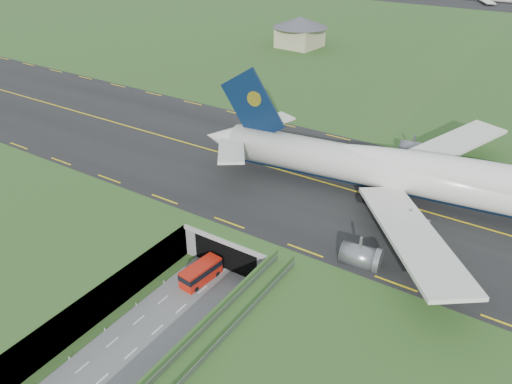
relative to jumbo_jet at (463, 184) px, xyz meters
The scene contains 8 objects.
ground 46.97m from the jumbo_jet, 128.47° to the right, with size 900.00×900.00×0.00m, color #2E5321.
airfield_deck 46.32m from the jumbo_jet, 128.47° to the right, with size 800.00×800.00×6.00m, color gray.
trench_road 52.87m from the jumbo_jet, 123.28° to the right, with size 12.00×75.00×0.20m, color slate.
taxiway 28.97m from the jumbo_jet, behind, with size 800.00×44.00×0.18m, color black.
tunnel_portal 35.05m from the jumbo_jet, 146.24° to the right, with size 17.00×22.30×6.00m.
jumbo_jet is the anchor object (origin of this frame).
shuttle_tram 44.86m from the jumbo_jet, 133.10° to the right, with size 3.41×7.39×2.93m.
service_building 118.75m from the jumbo_jet, 131.55° to the left, with size 21.85×21.85×11.02m.
Camera 1 is at (38.87, -42.88, 50.54)m, focal length 35.00 mm.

